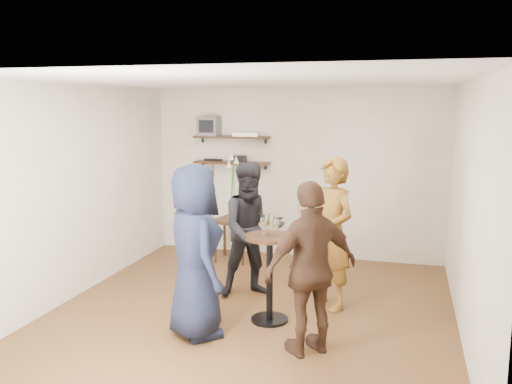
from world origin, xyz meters
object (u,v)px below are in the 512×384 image
(person_plaid, at_px, (332,234))
(drinks_table, at_px, (270,266))
(radio, at_px, (239,159))
(dvd_deck, at_px, (247,134))
(crt_monitor, at_px, (210,126))
(side_table, at_px, (233,226))
(person_dark, at_px, (252,230))
(person_brown, at_px, (311,269))
(person_navy, at_px, (195,251))

(person_plaid, bearing_deg, drinks_table, -90.00)
(radio, bearing_deg, dvd_deck, 0.00)
(crt_monitor, relative_size, side_table, 0.50)
(drinks_table, bearing_deg, person_dark, 119.01)
(dvd_deck, height_order, person_plaid, dvd_deck)
(radio, distance_m, person_brown, 3.66)
(person_dark, bearing_deg, dvd_deck, 79.50)
(drinks_table, bearing_deg, crt_monitor, 122.61)
(dvd_deck, bearing_deg, side_table, -103.79)
(radio, bearing_deg, side_table, -85.56)
(side_table, height_order, drinks_table, drinks_table)
(person_navy, relative_size, person_brown, 1.07)
(dvd_deck, bearing_deg, radio, 180.00)
(drinks_table, xyz_separation_m, person_brown, (0.56, -0.63, 0.21))
(dvd_deck, relative_size, person_dark, 0.24)
(drinks_table, bearing_deg, radio, 114.25)
(crt_monitor, height_order, drinks_table, crt_monitor)
(side_table, xyz_separation_m, drinks_table, (1.11, -2.13, 0.09))
(side_table, height_order, person_plaid, person_plaid)
(side_table, bearing_deg, crt_monitor, 141.69)
(dvd_deck, distance_m, person_plaid, 2.70)
(person_brown, bearing_deg, side_table, -100.59)
(crt_monitor, bearing_deg, side_table, -38.31)
(side_table, distance_m, person_navy, 2.74)
(side_table, height_order, person_brown, person_brown)
(drinks_table, height_order, person_navy, person_navy)
(person_dark, bearing_deg, drinks_table, -90.00)
(person_dark, xyz_separation_m, person_brown, (0.97, -1.37, -0.00))
(dvd_deck, bearing_deg, crt_monitor, 180.00)
(drinks_table, distance_m, person_brown, 0.87)
(crt_monitor, distance_m, side_table, 1.62)
(drinks_table, distance_m, person_navy, 0.89)
(dvd_deck, height_order, person_navy, dvd_deck)
(person_navy, xyz_separation_m, person_brown, (1.21, -0.08, -0.05))
(person_plaid, bearing_deg, person_dark, -143.63)
(dvd_deck, bearing_deg, person_brown, -63.54)
(radio, relative_size, person_dark, 0.13)
(crt_monitor, distance_m, radio, 0.69)
(radio, xyz_separation_m, person_plaid, (1.73, -1.92, -0.64))
(crt_monitor, xyz_separation_m, person_brown, (2.19, -3.16, -1.18))
(radio, relative_size, person_navy, 0.12)
(person_plaid, bearing_deg, dvd_deck, 173.42)
(radio, height_order, drinks_table, radio)
(side_table, relative_size, drinks_table, 0.66)
(person_dark, distance_m, person_brown, 1.68)
(radio, height_order, person_navy, person_navy)
(dvd_deck, xyz_separation_m, person_navy, (0.37, -3.08, -1.01))
(crt_monitor, relative_size, radio, 1.45)
(dvd_deck, height_order, drinks_table, dvd_deck)
(drinks_table, relative_size, person_brown, 0.58)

